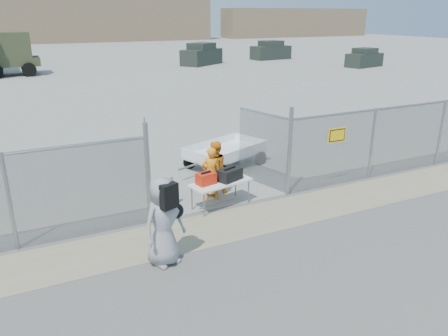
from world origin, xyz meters
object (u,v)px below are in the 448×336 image
security_worker_right (215,169)px  visitor (163,222)px  security_worker_left (211,174)px  utility_trailer (226,155)px  folding_table (221,194)px

security_worker_right → visitor: visitor is taller
security_worker_left → utility_trailer: bearing=-109.0°
security_worker_right → utility_trailer: 2.46m
folding_table → security_worker_left: bearing=82.3°
security_worker_left → security_worker_right: 0.35m
visitor → utility_trailer: size_ratio=0.54×
security_worker_right → utility_trailer: size_ratio=0.45×
visitor → folding_table: bearing=23.4°
folding_table → security_worker_left: 0.66m
utility_trailer → security_worker_left: bearing=-145.3°
security_worker_left → visitor: 3.37m
security_worker_left → visitor: bearing=64.6°
folding_table → security_worker_left: security_worker_left is taller
folding_table → visitor: size_ratio=0.89×
folding_table → utility_trailer: (1.53, 2.83, 0.07)m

